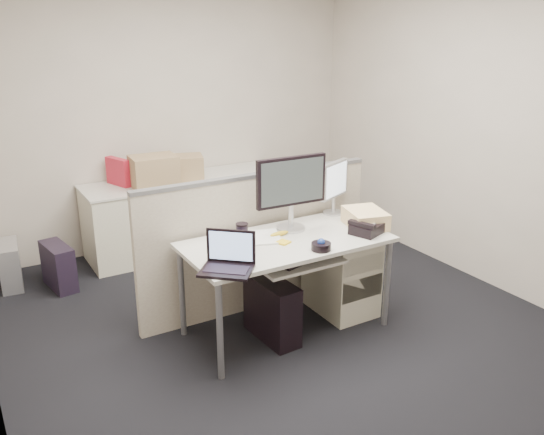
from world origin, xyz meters
TOP-DOWN VIEW (x-y plane):
  - floor at (0.00, 0.00)m, footprint 4.00×4.50m
  - wall_back at (0.00, 2.25)m, footprint 4.00×0.02m
  - wall_right at (2.00, 0.00)m, footprint 0.02×4.50m
  - desk at (0.00, 0.00)m, footprint 1.50×0.75m
  - keyboard_tray at (0.00, -0.18)m, footprint 0.62×0.32m
  - drawer_pedestal at (0.55, 0.05)m, footprint 0.40×0.55m
  - cubicle_partition at (0.00, 0.45)m, footprint 2.00×0.06m
  - back_counter at (0.00, 1.93)m, footprint 2.00×0.60m
  - monitor_main at (0.15, 0.18)m, footprint 0.58×0.24m
  - monitor_small at (0.65, 0.32)m, footprint 0.39×0.30m
  - laptop at (-0.62, -0.28)m, footprint 0.40×0.40m
  - trackball at (0.11, -0.28)m, footprint 0.18×0.18m
  - desk_phone at (0.60, -0.18)m, footprint 0.29×0.27m
  - paper_stack at (-0.12, 0.12)m, footprint 0.32×0.36m
  - sticky_pad at (-0.05, -0.04)m, footprint 0.11×0.11m
  - travel_mug at (-0.35, 0.02)m, footprint 0.11×0.11m
  - banana at (0.00, 0.10)m, footprint 0.16×0.05m
  - cellphone at (0.10, 0.20)m, footprint 0.07×0.11m
  - manila_folders at (0.68, -0.05)m, footprint 0.35×0.40m
  - keyboard at (0.05, -0.14)m, footprint 0.51×0.30m
  - pc_tower_desk at (-0.15, -0.05)m, footprint 0.23×0.50m
  - pc_tower_spare_dark at (-1.34, 1.63)m, footprint 0.24×0.45m
  - pc_tower_spare_silver at (-1.70, 1.88)m, footprint 0.21×0.44m
  - cardboard_box_left at (-0.35, 1.81)m, footprint 0.44×0.34m
  - cardboard_box_right at (0.00, 1.92)m, footprint 0.42×0.37m
  - red_binder at (-0.63, 2.03)m, footprint 0.16×0.31m

SIDE VIEW (x-z plane):
  - floor at x=0.00m, z-range -0.01..0.00m
  - pc_tower_spare_silver at x=-1.70m, z-range 0.00..0.40m
  - pc_tower_spare_dark at x=-1.34m, z-range 0.00..0.40m
  - pc_tower_desk at x=-0.15m, z-range 0.00..0.46m
  - drawer_pedestal at x=0.55m, z-range 0.00..0.65m
  - back_counter at x=0.00m, z-range 0.00..0.72m
  - cubicle_partition at x=0.00m, z-range 0.00..1.10m
  - keyboard_tray at x=0.00m, z-range 0.61..0.63m
  - keyboard at x=0.05m, z-range 0.63..0.66m
  - desk at x=0.00m, z-range 0.30..1.03m
  - paper_stack at x=-0.12m, z-range 0.73..0.74m
  - sticky_pad at x=-0.05m, z-range 0.73..0.74m
  - cellphone at x=0.10m, z-range 0.73..0.74m
  - banana at x=0.00m, z-range 0.73..0.77m
  - trackball at x=0.11m, z-range 0.73..0.78m
  - desk_phone at x=0.60m, z-range 0.73..0.81m
  - manila_folders at x=0.68m, z-range 0.73..0.86m
  - travel_mug at x=-0.35m, z-range 0.73..0.90m
  - cardboard_box_right at x=0.00m, z-range 0.72..0.98m
  - laptop at x=-0.62m, z-range 0.73..0.97m
  - red_binder at x=-0.63m, z-range 0.72..1.00m
  - cardboard_box_left at x=-0.35m, z-range 0.72..1.04m
  - monitor_small at x=0.65m, z-range 0.73..1.16m
  - monitor_main at x=0.15m, z-range 0.73..1.30m
  - wall_back at x=0.00m, z-range 0.00..2.70m
  - wall_right at x=2.00m, z-range 0.00..2.70m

